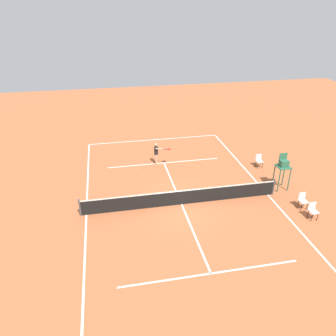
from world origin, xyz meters
The scene contains 9 objects.
ground_plane centered at (0.00, 0.00, 0.00)m, with size 60.00×60.00×0.00m, color #B76038.
court_lines centered at (0.00, 0.00, 0.00)m, with size 11.18×20.72×0.01m.
tennis_net centered at (0.00, 0.00, 0.50)m, with size 11.78×0.10×1.07m.
player_serving centered at (0.53, -5.65, 0.97)m, with size 1.18×0.86×1.63m.
tennis_ball centered at (2.08, -5.06, 0.03)m, with size 0.07×0.07×0.07m, color #CCE033.
umpire_chair centered at (-6.63, -0.59, 1.61)m, with size 0.80×0.80×2.41m.
courtside_chair_near centered at (-6.79, 1.71, 0.53)m, with size 0.44×0.46×0.95m.
courtside_chair_mid centered at (-6.62, -3.72, 0.53)m, with size 0.44×0.46×0.95m.
courtside_chair_far centered at (-6.78, 2.75, 0.53)m, with size 0.44×0.46×0.95m.
Camera 1 is at (4.00, 15.97, 10.88)m, focal length 35.23 mm.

